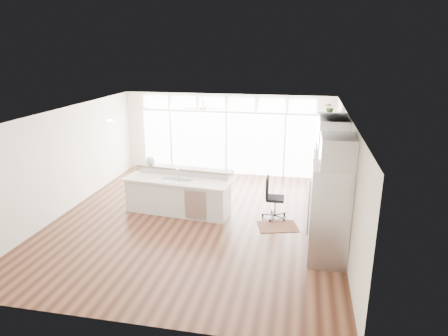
# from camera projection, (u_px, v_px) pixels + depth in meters

# --- Properties ---
(floor) EXTENTS (7.00, 8.00, 0.02)m
(floor) POSITION_uv_depth(u_px,v_px,m) (196.00, 220.00, 10.05)
(floor) COLOR #3B1E12
(floor) RESTS_ON ground
(ceiling) EXTENTS (7.00, 8.00, 0.02)m
(ceiling) POSITION_uv_depth(u_px,v_px,m) (194.00, 113.00, 9.25)
(ceiling) COLOR white
(ceiling) RESTS_ON wall_back
(wall_back) EXTENTS (7.00, 0.04, 2.70)m
(wall_back) POSITION_uv_depth(u_px,v_px,m) (227.00, 134.00, 13.40)
(wall_back) COLOR white
(wall_back) RESTS_ON floor
(wall_front) EXTENTS (7.00, 0.04, 2.70)m
(wall_front) POSITION_uv_depth(u_px,v_px,m) (124.00, 247.00, 5.90)
(wall_front) COLOR white
(wall_front) RESTS_ON floor
(wall_left) EXTENTS (0.04, 8.00, 2.70)m
(wall_left) POSITION_uv_depth(u_px,v_px,m) (65.00, 161.00, 10.31)
(wall_left) COLOR white
(wall_left) RESTS_ON floor
(wall_right) EXTENTS (0.04, 8.00, 2.70)m
(wall_right) POSITION_uv_depth(u_px,v_px,m) (345.00, 178.00, 8.99)
(wall_right) COLOR white
(wall_right) RESTS_ON floor
(glass_wall) EXTENTS (5.80, 0.06, 2.08)m
(glass_wall) POSITION_uv_depth(u_px,v_px,m) (226.00, 143.00, 13.43)
(glass_wall) COLOR white
(glass_wall) RESTS_ON wall_back
(transom_row) EXTENTS (5.90, 0.06, 0.40)m
(transom_row) POSITION_uv_depth(u_px,v_px,m) (227.00, 104.00, 13.04)
(transom_row) COLOR white
(transom_row) RESTS_ON wall_back
(desk_window) EXTENTS (0.04, 0.85, 0.85)m
(desk_window) POSITION_uv_depth(u_px,v_px,m) (343.00, 166.00, 9.22)
(desk_window) COLOR silver
(desk_window) RESTS_ON wall_right
(ceiling_fan) EXTENTS (1.16, 1.16, 0.32)m
(ceiling_fan) POSITION_uv_depth(u_px,v_px,m) (203.00, 105.00, 12.04)
(ceiling_fan) COLOR white
(ceiling_fan) RESTS_ON ceiling
(recessed_lights) EXTENTS (3.40, 3.00, 0.02)m
(recessed_lights) POSITION_uv_depth(u_px,v_px,m) (196.00, 113.00, 9.45)
(recessed_lights) COLOR white
(recessed_lights) RESTS_ON ceiling
(oven_cabinet) EXTENTS (0.64, 1.20, 2.50)m
(oven_cabinet) POSITION_uv_depth(u_px,v_px,m) (326.00, 160.00, 10.77)
(oven_cabinet) COLOR silver
(oven_cabinet) RESTS_ON floor
(desk_nook) EXTENTS (0.72, 1.30, 0.76)m
(desk_nook) POSITION_uv_depth(u_px,v_px,m) (325.00, 211.00, 9.62)
(desk_nook) COLOR silver
(desk_nook) RESTS_ON floor
(upper_cabinets) EXTENTS (0.64, 1.30, 0.64)m
(upper_cabinets) POSITION_uv_depth(u_px,v_px,m) (333.00, 131.00, 9.04)
(upper_cabinets) COLOR silver
(upper_cabinets) RESTS_ON wall_right
(refrigerator) EXTENTS (0.76, 0.90, 2.00)m
(refrigerator) POSITION_uv_depth(u_px,v_px,m) (329.00, 214.00, 7.90)
(refrigerator) COLOR #ADACB1
(refrigerator) RESTS_ON floor
(fridge_cabinet) EXTENTS (0.64, 0.90, 0.60)m
(fridge_cabinet) POSITION_uv_depth(u_px,v_px,m) (338.00, 151.00, 7.51)
(fridge_cabinet) COLOR silver
(fridge_cabinet) RESTS_ON wall_right
(framed_photos) EXTENTS (0.06, 0.22, 0.80)m
(framed_photos) POSITION_uv_depth(u_px,v_px,m) (340.00, 164.00, 9.84)
(framed_photos) COLOR black
(framed_photos) RESTS_ON wall_right
(kitchen_island) EXTENTS (2.90, 1.35, 1.11)m
(kitchen_island) POSITION_uv_depth(u_px,v_px,m) (178.00, 193.00, 10.32)
(kitchen_island) COLOR silver
(kitchen_island) RESTS_ON floor
(rug) EXTENTS (1.09, 0.91, 0.01)m
(rug) POSITION_uv_depth(u_px,v_px,m) (278.00, 226.00, 9.67)
(rug) COLOR #381B12
(rug) RESTS_ON floor
(office_chair) EXTENTS (0.56, 0.52, 1.07)m
(office_chair) POSITION_uv_depth(u_px,v_px,m) (275.00, 198.00, 10.02)
(office_chair) COLOR black
(office_chair) RESTS_ON floor
(fishbowl) EXTENTS (0.25, 0.25, 0.23)m
(fishbowl) POSITION_uv_depth(u_px,v_px,m) (150.00, 161.00, 10.76)
(fishbowl) COLOR silver
(fishbowl) RESTS_ON kitchen_island
(monitor) EXTENTS (0.17, 0.53, 0.43)m
(monitor) POSITION_uv_depth(u_px,v_px,m) (323.00, 188.00, 9.46)
(monitor) COLOR black
(monitor) RESTS_ON desk_nook
(keyboard) EXTENTS (0.12, 0.31, 0.02)m
(keyboard) POSITION_uv_depth(u_px,v_px,m) (315.00, 195.00, 9.56)
(keyboard) COLOR silver
(keyboard) RESTS_ON desk_nook
(potted_plant) EXTENTS (0.32, 0.35, 0.26)m
(potted_plant) POSITION_uv_depth(u_px,v_px,m) (330.00, 109.00, 10.36)
(potted_plant) COLOR #365B27
(potted_plant) RESTS_ON oven_cabinet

